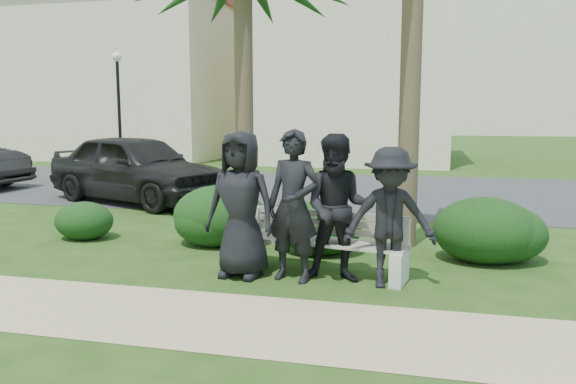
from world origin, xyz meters
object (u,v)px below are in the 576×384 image
Objects in this scene: man_d at (390,218)px; car_a at (136,168)px; man_a at (241,204)px; man_c at (339,209)px; street_lamp at (118,89)px; man_b at (293,206)px; park_bench at (320,247)px.

car_a is (-6.17, 5.19, -0.04)m from man_d.
man_c is at bearing 10.11° from man_a.
street_lamp is 15.64m from man_b.
man_d is at bearing -12.43° from man_c.
man_b is 7.20m from car_a.
car_a is at bearing -57.55° from street_lamp.
man_c is (0.28, -0.27, 0.57)m from park_bench.
man_a is at bearing 170.85° from man_d.
park_bench is at bearing 149.36° from man_d.
man_a is 0.69m from man_b.
street_lamp is 15.22m from man_a.
man_d is 0.36× the size of car_a.
man_d reaches higher than car_a.
man_d is (0.91, -0.36, 0.50)m from park_bench.
park_bench is 1.18m from man_a.
man_b is at bearing -114.43° from car_a.
man_d is at bearing 6.18° from man_a.
man_d is at bearing 13.39° from man_b.
street_lamp is 2.28× the size of man_a.
man_b is 1.03× the size of man_c.
park_bench is 1.24× the size of man_a.
man_b is at bearing -174.72° from man_c.
man_c reaches higher than man_d.
man_a is 0.40× the size of car_a.
park_bench is at bearing 130.63° from man_c.
car_a is (-4.98, 5.20, -0.14)m from man_b.
park_bench is 1.22× the size of man_b.
car_a is (4.50, -7.08, -2.14)m from street_lamp.
man_b is at bearing 5.17° from man_a.
man_b is at bearing -117.03° from park_bench.
street_lamp reaches higher than park_bench.
man_c is 7.53m from car_a.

